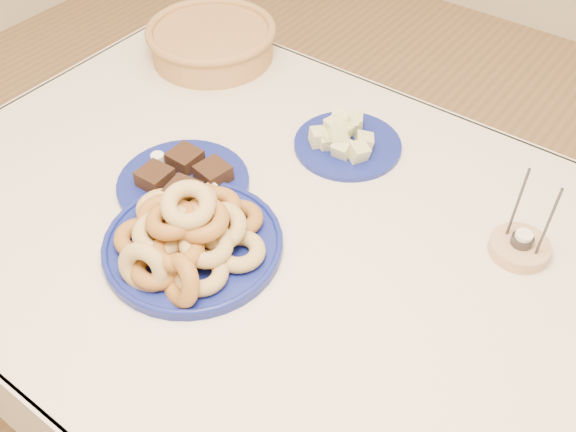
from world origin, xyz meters
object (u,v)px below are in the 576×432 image
object	(u,v)px
melon_plate	(345,140)
wicker_basket	(212,41)
brownie_plate	(183,180)
candle_holder	(520,246)
donut_platter	(190,236)
dining_table	(302,272)

from	to	relation	value
melon_plate	wicker_basket	xyz separation A→B (m)	(-0.50, 0.11, 0.03)
wicker_basket	brownie_plate	bearing A→B (deg)	-55.58
brownie_plate	candle_holder	bearing A→B (deg)	20.65
melon_plate	brownie_plate	xyz separation A→B (m)	(-0.21, -0.31, -0.01)
donut_platter	candle_holder	bearing A→B (deg)	36.19
donut_platter	wicker_basket	size ratio (longest dim) A/B	0.87
dining_table	wicker_basket	world-z (taller)	wicker_basket
melon_plate	brownie_plate	bearing A→B (deg)	-123.26
donut_platter	melon_plate	distance (m)	0.45
candle_holder	dining_table	bearing A→B (deg)	-148.93
dining_table	donut_platter	distance (m)	0.26
dining_table	brownie_plate	distance (m)	0.32
donut_platter	dining_table	bearing A→B (deg)	45.98
candle_holder	donut_platter	bearing A→B (deg)	-143.81
brownie_plate	candle_holder	world-z (taller)	candle_holder
dining_table	brownie_plate	xyz separation A→B (m)	(-0.29, -0.03, 0.12)
dining_table	brownie_plate	world-z (taller)	brownie_plate
dining_table	melon_plate	xyz separation A→B (m)	(-0.09, 0.28, 0.13)
wicker_basket	candle_holder	xyz separation A→B (m)	(0.94, -0.18, -0.03)
donut_platter	wicker_basket	world-z (taller)	donut_platter
melon_plate	wicker_basket	bearing A→B (deg)	167.01
melon_plate	wicker_basket	size ratio (longest dim) A/B	0.71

